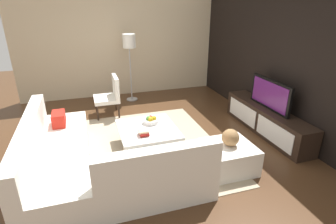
{
  "coord_description": "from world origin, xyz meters",
  "views": [
    {
      "loc": [
        3.89,
        -0.81,
        2.37
      ],
      "look_at": [
        -0.32,
        0.53,
        0.53
      ],
      "focal_mm": 28.78,
      "sensor_mm": 36.0,
      "label": 1
    }
  ],
  "objects_px": {
    "floor_lamp": "(129,46)",
    "fruit_bowl": "(151,120)",
    "coffee_table": "(148,137)",
    "book_stack": "(144,132)",
    "television": "(270,94)",
    "sectional_couch": "(89,162)",
    "ottoman": "(228,157)",
    "accent_chair_near": "(111,94)",
    "media_console": "(266,120)",
    "decorative_ball": "(230,138)"
  },
  "relations": [
    {
      "from": "accent_chair_near",
      "to": "ottoman",
      "type": "bearing_deg",
      "value": 30.68
    },
    {
      "from": "media_console",
      "to": "decorative_ball",
      "type": "height_order",
      "value": "decorative_ball"
    },
    {
      "from": "sectional_couch",
      "to": "coffee_table",
      "type": "distance_m",
      "value": 1.17
    },
    {
      "from": "coffee_table",
      "to": "book_stack",
      "type": "height_order",
      "value": "book_stack"
    },
    {
      "from": "television",
      "to": "sectional_couch",
      "type": "height_order",
      "value": "television"
    },
    {
      "from": "ottoman",
      "to": "decorative_ball",
      "type": "xyz_separation_m",
      "value": [
        0.0,
        0.0,
        0.33
      ]
    },
    {
      "from": "fruit_bowl",
      "to": "decorative_ball",
      "type": "xyz_separation_m",
      "value": [
        1.15,
        0.9,
        0.1
      ]
    },
    {
      "from": "fruit_bowl",
      "to": "book_stack",
      "type": "xyz_separation_m",
      "value": [
        0.4,
        -0.22,
        -0.01
      ]
    },
    {
      "from": "ottoman",
      "to": "book_stack",
      "type": "relative_size",
      "value": 3.77
    },
    {
      "from": "media_console",
      "to": "television",
      "type": "relative_size",
      "value": 2.04
    },
    {
      "from": "sectional_couch",
      "to": "accent_chair_near",
      "type": "relative_size",
      "value": 2.91
    },
    {
      "from": "accent_chair_near",
      "to": "ottoman",
      "type": "relative_size",
      "value": 1.24
    },
    {
      "from": "media_console",
      "to": "accent_chair_near",
      "type": "bearing_deg",
      "value": -123.27
    },
    {
      "from": "coffee_table",
      "to": "accent_chair_near",
      "type": "height_order",
      "value": "accent_chair_near"
    },
    {
      "from": "sectional_couch",
      "to": "ottoman",
      "type": "bearing_deg",
      "value": 80.36
    },
    {
      "from": "accent_chair_near",
      "to": "book_stack",
      "type": "height_order",
      "value": "accent_chair_near"
    },
    {
      "from": "book_stack",
      "to": "fruit_bowl",
      "type": "bearing_deg",
      "value": 151.56
    },
    {
      "from": "ottoman",
      "to": "book_stack",
      "type": "height_order",
      "value": "book_stack"
    },
    {
      "from": "television",
      "to": "decorative_ball",
      "type": "bearing_deg",
      "value": -56.14
    },
    {
      "from": "fruit_bowl",
      "to": "coffee_table",
      "type": "bearing_deg",
      "value": -29.6
    },
    {
      "from": "coffee_table",
      "to": "accent_chair_near",
      "type": "bearing_deg",
      "value": -166.11
    },
    {
      "from": "accent_chair_near",
      "to": "book_stack",
      "type": "relative_size",
      "value": 4.68
    },
    {
      "from": "media_console",
      "to": "ottoman",
      "type": "xyz_separation_m",
      "value": [
        0.87,
        -1.29,
        -0.05
      ]
    },
    {
      "from": "television",
      "to": "decorative_ball",
      "type": "xyz_separation_m",
      "value": [
        0.87,
        -1.29,
        -0.25
      ]
    },
    {
      "from": "decorative_ball",
      "to": "book_stack",
      "type": "relative_size",
      "value": 1.37
    },
    {
      "from": "coffee_table",
      "to": "fruit_bowl",
      "type": "bearing_deg",
      "value": 150.4
    },
    {
      "from": "television",
      "to": "floor_lamp",
      "type": "xyz_separation_m",
      "value": [
        -2.61,
        -2.11,
        0.6
      ]
    },
    {
      "from": "television",
      "to": "coffee_table",
      "type": "bearing_deg",
      "value": -92.49
    },
    {
      "from": "coffee_table",
      "to": "decorative_ball",
      "type": "height_order",
      "value": "decorative_ball"
    },
    {
      "from": "television",
      "to": "book_stack",
      "type": "relative_size",
      "value": 5.75
    },
    {
      "from": "media_console",
      "to": "sectional_couch",
      "type": "xyz_separation_m",
      "value": [
        0.53,
        -3.28,
        0.04
      ]
    },
    {
      "from": "sectional_couch",
      "to": "book_stack",
      "type": "distance_m",
      "value": 0.97
    },
    {
      "from": "sectional_couch",
      "to": "floor_lamp",
      "type": "distance_m",
      "value": 3.53
    },
    {
      "from": "television",
      "to": "coffee_table",
      "type": "distance_m",
      "value": 2.37
    },
    {
      "from": "floor_lamp",
      "to": "fruit_bowl",
      "type": "height_order",
      "value": "floor_lamp"
    },
    {
      "from": "fruit_bowl",
      "to": "decorative_ball",
      "type": "relative_size",
      "value": 1.1
    },
    {
      "from": "media_console",
      "to": "ottoman",
      "type": "relative_size",
      "value": 3.11
    },
    {
      "from": "sectional_couch",
      "to": "book_stack",
      "type": "bearing_deg",
      "value": 114.93
    },
    {
      "from": "ottoman",
      "to": "fruit_bowl",
      "type": "relative_size",
      "value": 2.5
    },
    {
      "from": "media_console",
      "to": "decorative_ball",
      "type": "xyz_separation_m",
      "value": [
        0.87,
        -1.29,
        0.28
      ]
    },
    {
      "from": "accent_chair_near",
      "to": "media_console",
      "type": "bearing_deg",
      "value": 59.22
    },
    {
      "from": "sectional_couch",
      "to": "decorative_ball",
      "type": "distance_m",
      "value": 2.03
    },
    {
      "from": "accent_chair_near",
      "to": "ottoman",
      "type": "xyz_separation_m",
      "value": [
        2.65,
        1.42,
        -0.29
      ]
    },
    {
      "from": "television",
      "to": "floor_lamp",
      "type": "bearing_deg",
      "value": -141.12
    },
    {
      "from": "coffee_table",
      "to": "sectional_couch",
      "type": "bearing_deg",
      "value": -57.48
    },
    {
      "from": "book_stack",
      "to": "media_console",
      "type": "bearing_deg",
      "value": 92.97
    },
    {
      "from": "television",
      "to": "decorative_ball",
      "type": "relative_size",
      "value": 4.2
    },
    {
      "from": "television",
      "to": "sectional_couch",
      "type": "relative_size",
      "value": 0.42
    },
    {
      "from": "media_console",
      "to": "accent_chair_near",
      "type": "distance_m",
      "value": 3.25
    },
    {
      "from": "media_console",
      "to": "book_stack",
      "type": "relative_size",
      "value": 11.71
    }
  ]
}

